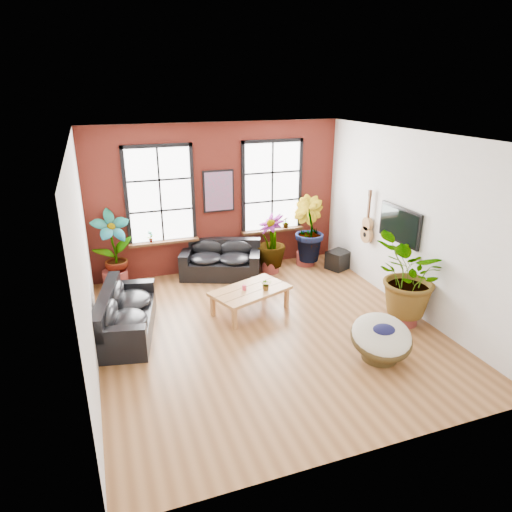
{
  "coord_description": "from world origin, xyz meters",
  "views": [
    {
      "loc": [
        -2.71,
        -6.96,
        4.28
      ],
      "look_at": [
        0.0,
        0.6,
        1.25
      ],
      "focal_mm": 32.0,
      "sensor_mm": 36.0,
      "label": 1
    }
  ],
  "objects_px": {
    "sofa_back": "(221,260)",
    "sofa_left": "(124,315)",
    "coffee_table": "(250,292)",
    "papasan_chair": "(381,338)"
  },
  "relations": [
    {
      "from": "sofa_back",
      "to": "sofa_left",
      "type": "relative_size",
      "value": 0.92
    },
    {
      "from": "coffee_table",
      "to": "papasan_chair",
      "type": "xyz_separation_m",
      "value": [
        1.47,
        -2.32,
        -0.04
      ]
    },
    {
      "from": "sofa_back",
      "to": "coffee_table",
      "type": "relative_size",
      "value": 1.18
    },
    {
      "from": "sofa_back",
      "to": "coffee_table",
      "type": "xyz_separation_m",
      "value": [
        0.05,
        -1.98,
        0.05
      ]
    },
    {
      "from": "sofa_back",
      "to": "papasan_chair",
      "type": "distance_m",
      "value": 4.56
    },
    {
      "from": "coffee_table",
      "to": "papasan_chair",
      "type": "relative_size",
      "value": 1.4
    },
    {
      "from": "sofa_left",
      "to": "papasan_chair",
      "type": "relative_size",
      "value": 1.79
    },
    {
      "from": "sofa_left",
      "to": "coffee_table",
      "type": "relative_size",
      "value": 1.28
    },
    {
      "from": "papasan_chair",
      "to": "sofa_left",
      "type": "bearing_deg",
      "value": 163.61
    },
    {
      "from": "sofa_left",
      "to": "papasan_chair",
      "type": "height_order",
      "value": "sofa_left"
    }
  ]
}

